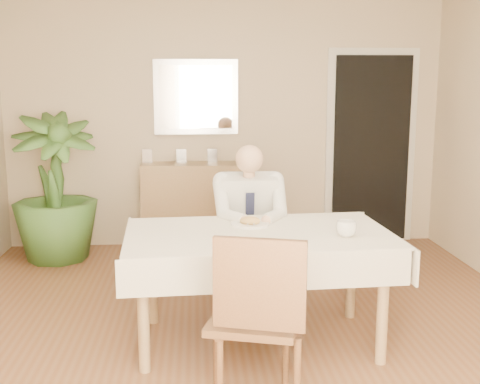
{
  "coord_description": "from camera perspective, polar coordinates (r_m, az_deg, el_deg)",
  "views": [
    {
      "loc": [
        -0.31,
        -3.76,
        1.72
      ],
      "look_at": [
        0.0,
        0.35,
        0.95
      ],
      "focal_mm": 45.0,
      "sensor_mm": 36.0,
      "label": 1
    }
  ],
  "objects": [
    {
      "name": "room",
      "position": [
        3.8,
        0.39,
        4.23
      ],
      "size": [
        5.0,
        5.02,
        2.6
      ],
      "color": "brown",
      "rests_on": "ground"
    },
    {
      "name": "doorway",
      "position": [
        6.54,
        12.3,
        3.99
      ],
      "size": [
        0.96,
        0.07,
        2.1
      ],
      "color": "silver",
      "rests_on": "ground"
    },
    {
      "name": "fork",
      "position": [
        4.0,
        0.46,
        -3.03
      ],
      "size": [
        0.01,
        0.13,
        0.01
      ],
      "primitive_type": "cylinder",
      "rotation": [
        1.57,
        0.0,
        0.0
      ],
      "color": "silver",
      "rests_on": "dining_table"
    },
    {
      "name": "food",
      "position": [
        4.06,
        0.95,
        -2.75
      ],
      "size": [
        0.14,
        0.14,
        0.06
      ],
      "primitive_type": "ellipsoid",
      "color": "olive",
      "rests_on": "dining_table"
    },
    {
      "name": "chair_near",
      "position": [
        3.13,
        1.6,
        -11.33
      ],
      "size": [
        0.57,
        0.57,
        0.97
      ],
      "rotation": [
        0.0,
        0.0,
        -0.28
      ],
      "color": "#432917",
      "rests_on": "ground"
    },
    {
      "name": "knife",
      "position": [
        4.01,
        1.6,
        -3.01
      ],
      "size": [
        0.01,
        0.13,
        0.01
      ],
      "primitive_type": "cylinder",
      "rotation": [
        1.57,
        0.0,
        0.0
      ],
      "color": "silver",
      "rests_on": "dining_table"
    },
    {
      "name": "seated_man",
      "position": [
        4.48,
        0.98,
        -2.7
      ],
      "size": [
        0.48,
        0.72,
        1.24
      ],
      "color": "silver",
      "rests_on": "ground"
    },
    {
      "name": "window",
      "position": [
        1.36,
        8.87,
        -0.92
      ],
      "size": [
        1.34,
        0.04,
        1.44
      ],
      "color": "silver",
      "rests_on": "room"
    },
    {
      "name": "chair_far",
      "position": [
        4.8,
        0.66,
        -4.09
      ],
      "size": [
        0.44,
        0.44,
        0.9
      ],
      "rotation": [
        0.0,
        0.0,
        -0.04
      ],
      "color": "#432917",
      "rests_on": "ground"
    },
    {
      "name": "coffee_mug",
      "position": [
        3.83,
        10.04,
        -3.45
      ],
      "size": [
        0.14,
        0.14,
        0.1
      ],
      "primitive_type": "imported",
      "rotation": [
        0.0,
        0.0,
        0.14
      ],
      "color": "white",
      "rests_on": "dining_table"
    },
    {
      "name": "plate",
      "position": [
        4.07,
        0.95,
        -3.06
      ],
      "size": [
        0.26,
        0.26,
        0.02
      ],
      "primitive_type": "cylinder",
      "color": "white",
      "rests_on": "dining_table"
    },
    {
      "name": "photo_frame_right",
      "position": [
        6.2,
        -2.64,
        3.48
      ],
      "size": [
        0.1,
        0.02,
        0.14
      ],
      "primitive_type": "cube",
      "color": "silver",
      "rests_on": "sideboard"
    },
    {
      "name": "potted_palm",
      "position": [
        6.01,
        -17.17,
        0.43
      ],
      "size": [
        1.04,
        1.04,
        1.42
      ],
      "primitive_type": "imported",
      "rotation": [
        0.0,
        0.0,
        0.38
      ],
      "color": "#315620",
      "rests_on": "ground"
    },
    {
      "name": "dining_table",
      "position": [
        3.92,
        1.77,
        -5.01
      ],
      "size": [
        1.77,
        1.11,
        0.75
      ],
      "rotation": [
        0.0,
        0.0,
        0.06
      ],
      "color": "#8F744F",
      "rests_on": "ground"
    },
    {
      "name": "photo_frame_center",
      "position": [
        6.18,
        -5.58,
        3.41
      ],
      "size": [
        0.1,
        0.02,
        0.14
      ],
      "primitive_type": "cube",
      "color": "silver",
      "rests_on": "sideboard"
    },
    {
      "name": "mirror",
      "position": [
        6.24,
        -4.21,
        8.96
      ],
      "size": [
        0.86,
        0.04,
        0.76
      ],
      "color": "silver",
      "rests_on": "room"
    },
    {
      "name": "photo_frame_left",
      "position": [
        6.21,
        -8.8,
        3.38
      ],
      "size": [
        0.1,
        0.02,
        0.14
      ],
      "primitive_type": "cube",
      "color": "silver",
      "rests_on": "sideboard"
    },
    {
      "name": "sideboard",
      "position": [
        6.22,
        -4.07,
        -1.32
      ],
      "size": [
        1.13,
        0.43,
        0.89
      ],
      "primitive_type": "cube",
      "rotation": [
        0.0,
        0.0,
        -0.05
      ],
      "color": "#8F744F",
      "rests_on": "ground"
    }
  ]
}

